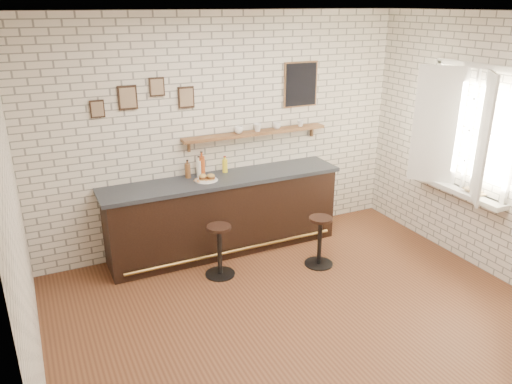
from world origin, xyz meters
TOP-DOWN VIEW (x-y plane):
  - ground at (0.00, 0.00)m, footprint 5.00×5.00m
  - bar_counter at (-0.15, 1.70)m, footprint 3.10×0.65m
  - sandwich_plate at (-0.39, 1.68)m, footprint 0.28×0.28m
  - ciabatta_sandwich at (-0.38, 1.68)m, footprint 0.23×0.17m
  - potato_chips at (-0.40, 1.68)m, footprint 0.26×0.18m
  - bitters_bottle_brown at (-0.56, 1.88)m, footprint 0.07×0.07m
  - bitters_bottle_white at (-0.41, 1.88)m, footprint 0.07×0.07m
  - bitters_bottle_amber at (-0.37, 1.88)m, footprint 0.08×0.08m
  - condiment_bottle_yellow at (-0.05, 1.88)m, footprint 0.07×0.07m
  - bar_stool_left at (-0.46, 1.10)m, footprint 0.37×0.37m
  - bar_stool_right at (0.75, 0.81)m, footprint 0.36×0.36m
  - wall_shelf at (0.40, 1.90)m, footprint 2.00×0.18m
  - shelf_cup_a at (0.15, 1.90)m, footprint 0.12×0.12m
  - shelf_cup_b at (0.42, 1.90)m, footprint 0.15×0.15m
  - shelf_cup_c at (0.71, 1.90)m, footprint 0.13×0.13m
  - shelf_cup_d at (1.07, 1.90)m, footprint 0.10×0.10m
  - back_wall_decor at (0.23, 1.98)m, footprint 2.96×0.02m
  - window_sill at (2.40, 0.30)m, footprint 0.20×1.35m
  - casement_window at (2.36, 0.30)m, footprint 0.40×1.30m
  - book_lower at (2.38, 0.07)m, footprint 0.20×0.25m
  - book_upper at (2.38, 0.09)m, footprint 0.18×0.23m

SIDE VIEW (x-z plane):
  - ground at x=0.00m, z-range 0.00..0.00m
  - bar_stool_right at x=0.75m, z-range 0.02..0.66m
  - bar_stool_left at x=-0.46m, z-range 0.02..0.67m
  - bar_counter at x=-0.15m, z-range 0.00..1.01m
  - window_sill at x=2.40m, z-range 0.87..0.93m
  - book_lower at x=2.38m, z-range 0.93..0.95m
  - book_upper at x=2.38m, z-range 0.95..0.97m
  - sandwich_plate at x=-0.39m, z-range 1.01..1.02m
  - potato_chips at x=-0.40m, z-range 1.02..1.02m
  - ciabatta_sandwich at x=-0.38m, z-range 1.02..1.09m
  - condiment_bottle_yellow at x=-0.05m, z-range 0.99..1.21m
  - bitters_bottle_brown at x=-0.56m, z-range 0.99..1.22m
  - bitters_bottle_white at x=-0.41m, z-range 0.99..1.25m
  - bitters_bottle_amber at x=-0.37m, z-range 0.98..1.30m
  - wall_shelf at x=0.40m, z-range 1.39..1.57m
  - shelf_cup_d at x=1.07m, z-range 1.50..1.58m
  - shelf_cup_c at x=0.71m, z-range 1.50..1.59m
  - shelf_cup_a at x=0.15m, z-range 1.50..1.59m
  - shelf_cup_b at x=0.42m, z-range 1.50..1.60m
  - casement_window at x=2.36m, z-range 0.87..2.43m
  - back_wall_decor at x=0.23m, z-range 1.77..2.33m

